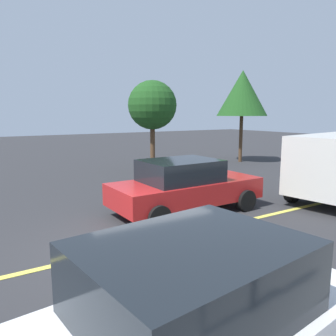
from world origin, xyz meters
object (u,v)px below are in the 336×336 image
tree_left_verge (242,93)px  tree_centre_verge (152,105)px  car_white_mid_road (179,333)px  car_red_approaching (185,186)px

tree_left_verge → tree_centre_verge: 6.31m
car_white_mid_road → tree_left_verge: 17.97m
car_red_approaching → tree_centre_verge: size_ratio=1.01×
tree_centre_verge → car_red_approaching: bearing=-112.0°
car_red_approaching → tree_left_verge: (8.85, 6.74, 3.24)m
car_red_approaching → tree_centre_verge: bearing=68.0°
car_red_approaching → car_white_mid_road: car_white_mid_road is taller
car_white_mid_road → tree_left_verge: bearing=43.8°
car_red_approaching → tree_left_verge: size_ratio=0.84×
car_red_approaching → car_white_mid_road: (-3.93, -5.49, 0.06)m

